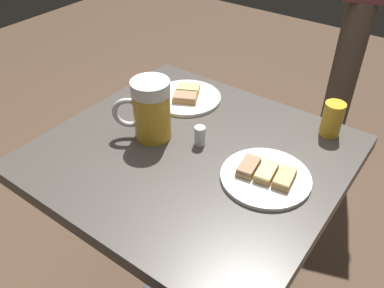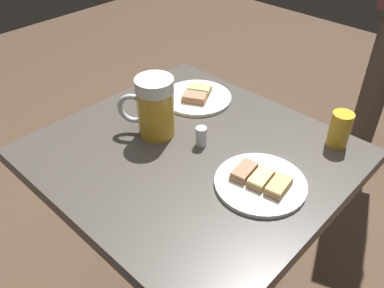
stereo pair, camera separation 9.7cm
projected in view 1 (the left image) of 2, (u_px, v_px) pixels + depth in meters
cafe_table at (192, 204)px, 1.10m from camera, size 0.70×0.66×0.76m
plate_near at (266, 176)px, 0.90m from camera, size 0.20×0.20×0.03m
plate_far at (187, 97)px, 1.17m from camera, size 0.20×0.20×0.03m
beer_mug at (150, 110)px, 0.98m from camera, size 0.13×0.11×0.16m
beer_glass_small at (332, 119)px, 1.01m from camera, size 0.05×0.05×0.09m
salt_shaker at (200, 136)px, 0.99m from camera, size 0.03×0.03×0.05m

